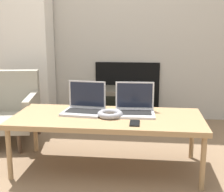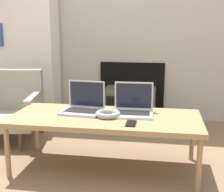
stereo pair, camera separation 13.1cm
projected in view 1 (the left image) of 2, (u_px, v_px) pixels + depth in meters
name	position (u px, v px, depth m)	size (l,w,h in m)	color
ground_plane	(101.00, 192.00, 2.03)	(14.00, 14.00, 0.00)	#7A6047
wall_back	(123.00, 5.00, 3.47)	(7.00, 0.08, 2.60)	#ADA89E
table	(107.00, 120.00, 2.30)	(1.40, 0.60, 0.41)	#9E7A51
laptop_left	(84.00, 106.00, 2.41)	(0.32, 0.27, 0.23)	#B2B2B7
laptop_right	(135.00, 107.00, 2.36)	(0.31, 0.26, 0.23)	silver
headphones	(110.00, 114.00, 2.28)	(0.19, 0.19, 0.04)	gray
phone	(135.00, 123.00, 2.11)	(0.07, 0.13, 0.01)	black
tv	(126.00, 106.00, 3.46)	(0.55, 0.42, 0.39)	#4C473D
armchair	(6.00, 107.00, 2.94)	(0.67, 0.68, 0.64)	gray
bookshelf	(13.00, 53.00, 3.53)	(0.89, 0.32, 1.53)	silver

